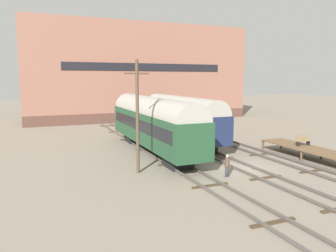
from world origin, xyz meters
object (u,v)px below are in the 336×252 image
(train_car_green, at_px, (153,121))
(person_worker, at_px, (227,164))
(utility_pole, at_px, (137,115))
(bench, at_px, (303,140))
(train_car_navy, at_px, (181,117))

(train_car_green, height_order, person_worker, train_car_green)
(person_worker, bearing_deg, train_car_green, 102.64)
(person_worker, bearing_deg, utility_pole, 147.82)
(bench, height_order, person_worker, bench)
(bench, relative_size, person_worker, 0.86)
(person_worker, height_order, utility_pole, utility_pole)
(train_car_navy, distance_m, bench, 12.45)
(bench, xyz_separation_m, person_worker, (-9.65, -2.74, -0.52))
(train_car_navy, height_order, bench, train_car_navy)
(person_worker, xyz_separation_m, utility_pole, (-5.49, 3.46, 3.33))
(train_car_navy, bearing_deg, utility_pole, -130.17)
(train_car_navy, bearing_deg, bench, -53.67)
(train_car_navy, relative_size, person_worker, 9.49)
(train_car_green, distance_m, person_worker, 9.93)
(utility_pole, bearing_deg, person_worker, -32.18)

